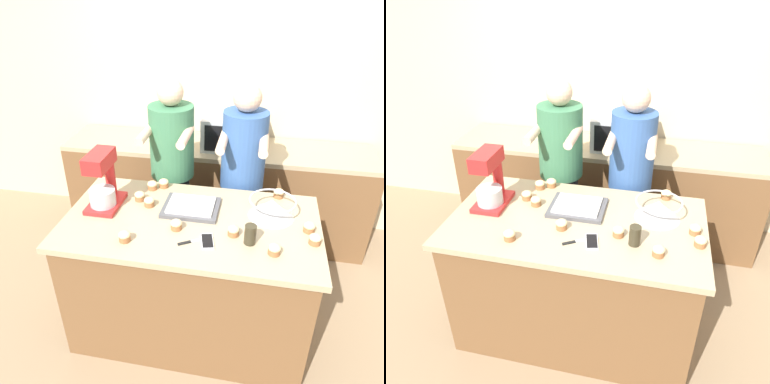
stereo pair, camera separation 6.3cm
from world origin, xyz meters
The scene contains 24 objects.
ground_plane centered at (0.00, 0.00, 0.00)m, with size 16.00×16.00×0.00m, color #937A5B.
back_wall centered at (0.00, 1.59, 1.35)m, with size 10.00×0.06×2.70m.
island_counter centered at (0.00, 0.00, 0.47)m, with size 1.61×0.90×0.94m.
back_counter centered at (0.00, 1.24, 0.47)m, with size 2.80×0.60×0.93m.
person_left centered at (-0.28, 0.65, 0.87)m, with size 0.35×0.51×1.65m.
person_right centered at (0.27, 0.65, 0.87)m, with size 0.34×0.51×1.65m.
stand_mixer centered at (-0.59, 0.06, 1.11)m, with size 0.20×0.30×0.39m.
mixing_bowl centered at (0.50, 0.14, 1.00)m, with size 0.30×0.30×0.12m.
baking_tray centered at (-0.02, 0.13, 0.95)m, with size 0.36×0.30×0.04m.
microwave_oven centered at (0.14, 1.23, 1.07)m, with size 0.53×0.39×0.29m.
cell_phone centered at (0.14, -0.20, 0.94)m, with size 0.10×0.16×0.01m.
drinking_glass centered at (0.38, -0.16, 1.00)m, with size 0.07×0.07×0.12m.
knife centered at (0.06, -0.21, 0.94)m, with size 0.20×0.13×0.01m.
cupcake_0 centered at (0.52, -0.24, 0.97)m, with size 0.07×0.07×0.06m.
cupcake_1 centered at (0.28, -0.11, 0.97)m, with size 0.07×0.07×0.06m.
cupcake_2 centered at (-0.28, 0.38, 0.97)m, with size 0.07×0.07×0.06m.
cupcake_3 centered at (-0.33, -0.28, 0.97)m, with size 0.07×0.07×0.06m.
cupcake_4 centered at (0.75, -0.10, 0.97)m, with size 0.07×0.07×0.06m.
cupcake_5 centered at (-0.30, 0.11, 0.97)m, with size 0.07×0.07×0.06m.
cupcake_6 centered at (-0.35, 0.34, 0.97)m, with size 0.07×0.07×0.06m.
cupcake_7 centered at (-0.39, 0.17, 0.97)m, with size 0.07×0.07×0.06m.
cupcake_8 centered at (-0.07, -0.11, 0.97)m, with size 0.07×0.07×0.06m.
cupcake_9 centered at (0.55, 0.39, 0.97)m, with size 0.07×0.07×0.06m.
cupcake_10 centered at (0.72, 0.02, 0.97)m, with size 0.07×0.07×0.06m.
Camera 1 is at (0.38, -1.92, 2.28)m, focal length 35.00 mm.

